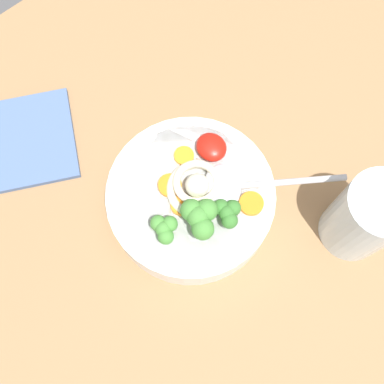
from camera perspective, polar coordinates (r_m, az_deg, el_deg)
table_slab at (r=63.37cm, az=1.85°, el=-4.36°), size 90.78×90.78×3.41cm
soup_bowl at (r=59.89cm, az=-0.00°, el=-0.79°), size 20.65×20.65×5.22cm
noodle_pile at (r=56.65cm, az=0.61°, el=0.67°), size 8.15×7.99×3.27cm
soup_spoon at (r=57.10cm, az=5.01°, el=0.67°), size 12.81×15.95×1.60cm
chili_sauce_dollop at (r=58.76cm, az=2.34°, el=5.39°), size 4.00×3.60×1.80cm
broccoli_floret_far at (r=54.40cm, az=-3.34°, el=-4.34°), size 3.68×3.17×2.91cm
broccoli_floret_left at (r=54.93cm, az=4.27°, el=-2.42°), size 3.76×3.23×2.97cm
broccoli_floret_beside_noodles at (r=53.91cm, az=0.99°, el=-3.03°), size 5.13×4.42×4.06cm
carrot_slice_extra_a at (r=57.15cm, az=7.10°, el=-1.38°), size 2.95×2.95×0.63cm
carrot_slice_right at (r=57.48cm, az=-2.66°, el=0.79°), size 2.90×2.90×0.68cm
carrot_slice_front at (r=58.96cm, az=-0.96°, el=4.36°), size 2.48×2.48×0.49cm
carrot_slice_near_spoon at (r=56.68cm, az=-1.35°, el=-1.62°), size 2.47×2.47×0.57cm
drinking_glass at (r=59.15cm, az=20.03°, el=-2.89°), size 7.95×7.95×12.27cm
folded_napkin at (r=69.05cm, az=-18.71°, el=5.93°), size 17.46×16.72×0.80cm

